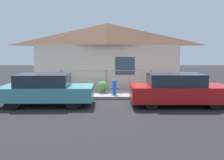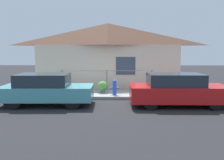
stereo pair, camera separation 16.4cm
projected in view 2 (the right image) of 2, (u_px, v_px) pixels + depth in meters
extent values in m
plane|color=#262628|center=(105.00, 100.00, 11.62)|extent=(60.00, 60.00, 0.00)
cube|color=gray|center=(106.00, 95.00, 12.62)|extent=(24.00, 2.02, 0.14)
cube|color=beige|center=(107.00, 68.00, 14.21)|extent=(8.27, 0.12, 2.62)
cube|color=#384756|center=(126.00, 66.00, 14.11)|extent=(1.10, 0.04, 1.00)
pyramid|color=brown|center=(108.00, 34.00, 15.02)|extent=(8.67, 2.20, 1.32)
cylinder|color=gray|center=(62.00, 80.00, 13.45)|extent=(0.10, 0.10, 1.13)
cylinder|color=gray|center=(107.00, 80.00, 13.40)|extent=(0.10, 0.10, 1.13)
cylinder|color=gray|center=(152.00, 80.00, 13.35)|extent=(0.10, 0.10, 1.13)
cylinder|color=gray|center=(107.00, 71.00, 13.34)|extent=(4.80, 0.03, 0.03)
cube|color=teal|center=(47.00, 93.00, 10.41)|extent=(3.83, 1.86, 0.57)
cube|color=#232D38|center=(43.00, 80.00, 10.35)|extent=(2.12, 1.60, 0.50)
cylinder|color=black|center=(78.00, 94.00, 11.19)|extent=(0.68, 0.22, 0.67)
cylinder|color=black|center=(73.00, 101.00, 9.70)|extent=(0.68, 0.22, 0.67)
cylinder|color=black|center=(25.00, 94.00, 11.18)|extent=(0.68, 0.22, 0.67)
cylinder|color=black|center=(12.00, 101.00, 9.68)|extent=(0.68, 0.22, 0.67)
cube|color=red|center=(178.00, 93.00, 10.30)|extent=(3.99, 1.80, 0.63)
cube|color=#232D38|center=(175.00, 80.00, 10.24)|extent=(2.19, 1.58, 0.49)
cylinder|color=black|center=(202.00, 96.00, 11.07)|extent=(0.57, 0.20, 0.57)
cylinder|color=black|center=(215.00, 103.00, 9.54)|extent=(0.57, 0.20, 0.57)
cylinder|color=black|center=(146.00, 96.00, 11.13)|extent=(0.57, 0.20, 0.57)
cylinder|color=black|center=(151.00, 103.00, 9.59)|extent=(0.57, 0.20, 0.57)
cylinder|color=blue|center=(114.00, 89.00, 12.08)|extent=(0.19, 0.19, 0.61)
sphere|color=blue|center=(114.00, 82.00, 12.05)|extent=(0.20, 0.20, 0.20)
cylinder|color=blue|center=(112.00, 88.00, 12.08)|extent=(0.17, 0.09, 0.09)
cylinder|color=blue|center=(117.00, 88.00, 12.08)|extent=(0.17, 0.09, 0.09)
cylinder|color=slate|center=(103.00, 91.00, 12.73)|extent=(0.21, 0.21, 0.15)
sphere|color=#4C8E3D|center=(103.00, 86.00, 12.70)|extent=(0.51, 0.51, 0.51)
cylinder|color=#9E5638|center=(60.00, 89.00, 13.32)|extent=(0.29, 0.29, 0.17)
sphere|color=#235B28|center=(60.00, 85.00, 13.30)|extent=(0.36, 0.36, 0.36)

